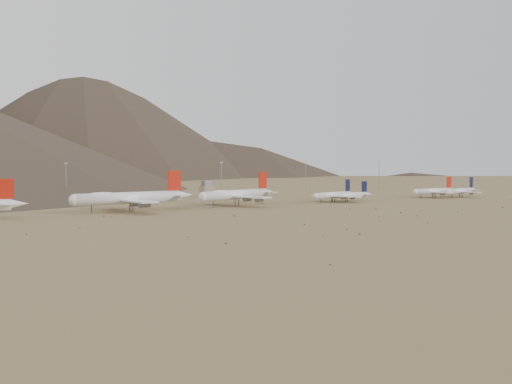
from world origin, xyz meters
TOP-DOWN VIEW (x-y plane):
  - ground at (0.00, 0.00)m, footprint 3000.00×3000.00m
  - widebody_centre at (-67.55, 28.87)m, footprint 74.08×56.97m
  - widebody_east at (3.18, 33.84)m, footprint 65.11×51.69m
  - narrowbody_a at (74.35, 28.36)m, footprint 42.78×31.63m
  - narrowbody_b at (84.57, 27.09)m, footprint 39.87×28.56m
  - narrowbody_c at (163.46, 25.09)m, footprint 44.83×32.21m
  - narrowbody_d at (185.29, 19.66)m, footprint 42.43×31.30m
  - control_tower at (30.00, 120.00)m, footprint 8.00×8.00m
  - mast_west at (-72.67, 123.03)m, footprint 2.00×0.60m
  - mast_centre at (32.36, 102.60)m, footprint 2.00×0.60m
  - mast_east at (136.75, 143.55)m, footprint 2.00×0.60m
  - mast_far_east at (205.80, 129.69)m, footprint 2.00×0.60m
  - desert_scrub at (-7.92, -78.53)m, footprint 418.57×181.65m

SIDE VIEW (x-z plane):
  - ground at x=0.00m, z-range 0.00..0.00m
  - desert_scrub at x=-7.92m, z-range -0.14..0.81m
  - narrowbody_b at x=84.57m, z-range -2.31..10.84m
  - narrowbody_d at x=185.29m, z-range -2.51..11.78m
  - narrowbody_a at x=74.35m, z-range -2.54..11.92m
  - narrowbody_c at x=163.46m, z-range -2.59..12.19m
  - control_tower at x=30.00m, z-range -0.68..11.32m
  - widebody_east at x=3.18m, z-range -3.10..16.88m
  - widebody_centre at x=-67.55m, z-range -3.41..18.58m
  - mast_west at x=-72.67m, z-range 1.35..27.05m
  - mast_centre at x=32.36m, z-range 1.35..27.05m
  - mast_east at x=136.75m, z-range 1.35..27.05m
  - mast_far_east at x=205.80m, z-range 1.35..27.05m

